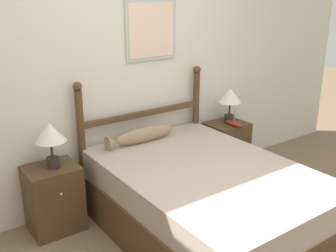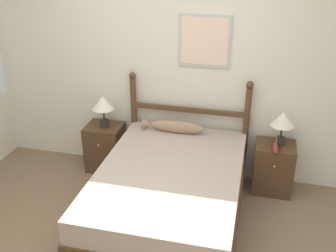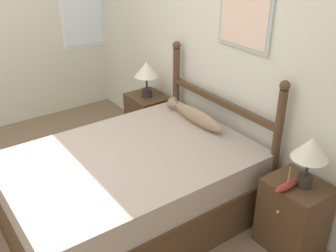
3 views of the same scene
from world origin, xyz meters
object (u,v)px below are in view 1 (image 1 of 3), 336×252
Objects in this scene: model_boat at (234,124)px; table_lamp_left at (50,135)px; bed at (205,202)px; nightstand_right at (226,147)px; table_lamp_right at (230,97)px; nightstand_left at (54,198)px; fish_pillow at (141,136)px.

table_lamp_left is at bearing 177.07° from model_boat.
table_lamp_left reaches higher than bed.
nightstand_right is 0.56m from table_lamp_right.
table_lamp_right reaches higher than nightstand_left.
fish_pillow reaches higher than nightstand_right.
bed is 1.40m from table_lamp_right.
nightstand_left is at bearing 180.00° from nightstand_right.
nightstand_left is (-0.97, 0.79, -0.01)m from bed.
model_boat is 0.35× the size of fish_pillow.
table_lamp_left is 1.00× the size of table_lamp_right.
model_boat reaches higher than nightstand_left.
model_boat is 1.11m from fish_pillow.
model_boat is (-0.05, -0.12, -0.25)m from table_lamp_right.
nightstand_left is at bearing 140.34° from table_lamp_left.
model_boat and fish_pillow have the same top height.
table_lamp_right is 0.55× the size of fish_pillow.
table_lamp_right is (1.01, 0.80, 0.55)m from bed.
nightstand_left is 1.49× the size of table_lamp_left.
table_lamp_left is at bearing -179.56° from nightstand_right.
model_boat is at bearing -110.33° from table_lamp_right.
fish_pillow is at bearing -1.50° from table_lamp_left.
nightstand_right is at bearing -163.66° from table_lamp_right.
nightstand_right is at bearing 84.05° from model_boat.
model_boat is (1.92, -0.10, -0.25)m from table_lamp_left.
nightstand_right is 1.49× the size of table_lamp_left.
bed is at bearing -79.40° from fish_pillow.
nightstand_right is at bearing 39.00° from bed.
table_lamp_right is (0.03, 0.01, 0.56)m from nightstand_right.
nightstand_right is (0.97, 0.79, -0.01)m from bed.
table_lamp_right reaches higher than fish_pillow.
fish_pillow is at bearing -2.49° from nightstand_left.
bed is 1.25m from nightstand_right.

